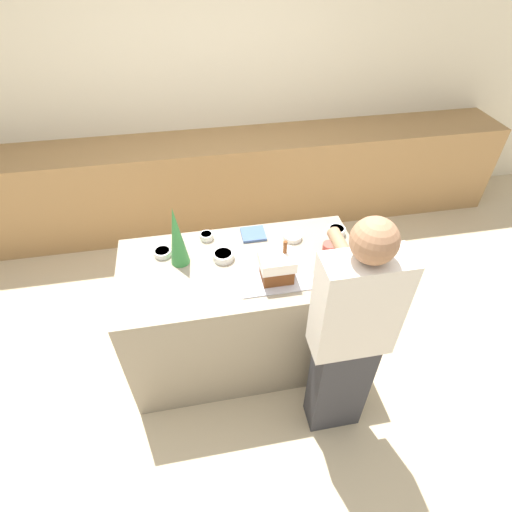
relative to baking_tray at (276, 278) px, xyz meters
The scene contains 15 objects.
ground_plane 0.96m from the baking_tray, 139.70° to the left, with size 12.00×12.00×0.00m, color #C6B28E.
wall_back 2.30m from the baking_tray, 94.92° to the left, with size 8.00×0.05×2.60m.
back_cabinet_block 2.00m from the baking_tray, 95.74° to the left, with size 6.00×0.60×0.94m.
kitchen_island 0.53m from the baking_tray, 139.70° to the left, with size 1.58×0.80×0.92m.
baking_tray is the anchor object (origin of this frame).
gingerbread_house 0.10m from the baking_tray, 27.65° to the left, with size 0.21×0.17×0.26m.
decorative_tree 0.66m from the baking_tray, 155.13° to the left, with size 0.12×0.12×0.42m.
candy_bowl_front_corner 0.41m from the baking_tray, 61.73° to the left, with size 0.13×0.13×0.04m.
candy_bowl_center_rear 0.77m from the baking_tray, 152.62° to the left, with size 0.11×0.11×0.04m.
candy_bowl_near_tray_right 0.39m from the baking_tray, 140.68° to the left, with size 0.13×0.13×0.05m.
candy_bowl_behind_tray 0.62m from the baking_tray, 35.09° to the left, with size 0.12×0.12×0.05m.
candy_bowl_far_left 0.61m from the baking_tray, 129.49° to the left, with size 0.09×0.09×0.04m.
cookbook 0.46m from the baking_tray, 98.03° to the left, with size 0.17×0.16×0.02m.
mug 0.42m from the baking_tray, 22.75° to the left, with size 0.09×0.09×0.09m.
person 0.56m from the baking_tray, 56.69° to the right, with size 0.44×0.55×1.67m.
Camera 1 is at (-0.25, -1.86, 2.65)m, focal length 28.00 mm.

